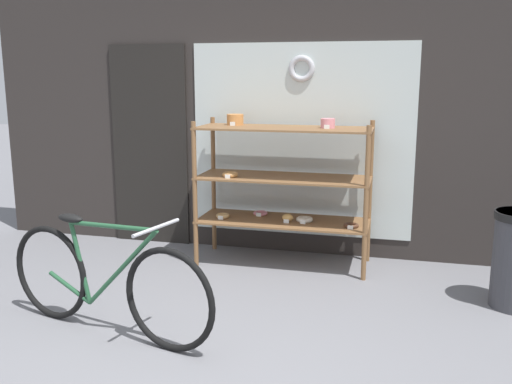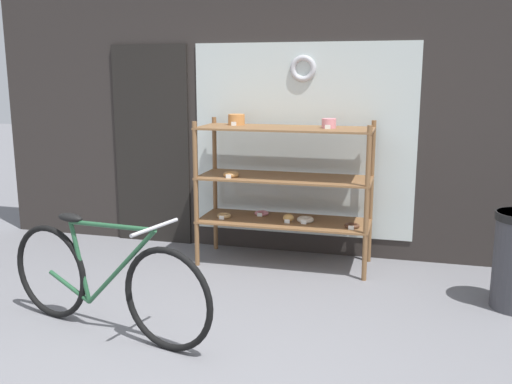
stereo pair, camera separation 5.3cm
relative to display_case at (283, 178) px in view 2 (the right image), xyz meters
name	(u,v)px [view 2 (the right image)]	position (x,y,z in m)	size (l,w,h in m)	color
ground_plane	(190,374)	(-0.09, -2.19, -0.84)	(30.00, 30.00, 0.00)	slate
storefront_facade	(281,85)	(-0.13, 0.43, 0.85)	(6.32, 0.13, 3.47)	#2D2826
display_case	(283,178)	(0.00, 0.00, 0.00)	(1.62, 0.59, 1.42)	brown
bicycle	(104,281)	(-0.88, -1.80, -0.46)	(1.76, 0.58, 0.84)	black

